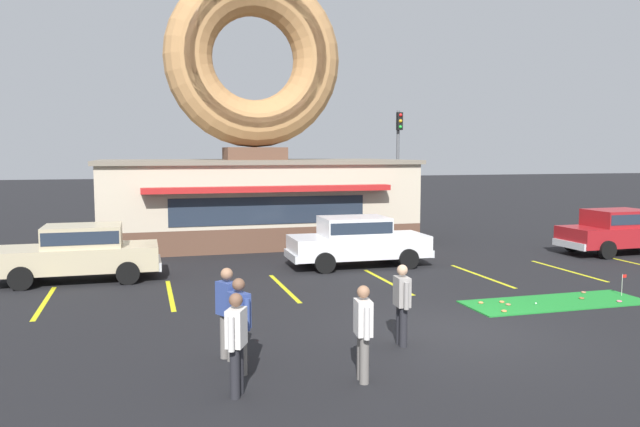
% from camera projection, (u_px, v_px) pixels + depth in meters
% --- Properties ---
extents(ground_plane, '(160.00, 160.00, 0.00)m').
position_uv_depth(ground_plane, '(455.00, 331.00, 12.77)').
color(ground_plane, black).
extents(donut_shop_building, '(12.30, 6.75, 10.96)m').
position_uv_depth(donut_shop_building, '(255.00, 150.00, 25.29)').
color(donut_shop_building, brown).
rests_on(donut_shop_building, ground).
extents(putting_mat, '(4.56, 1.52, 0.03)m').
position_uv_depth(putting_mat, '(556.00, 302.00, 15.19)').
color(putting_mat, '#1E842D').
rests_on(putting_mat, ground).
extents(mini_donut_near_left, '(0.13, 0.13, 0.04)m').
position_uv_depth(mini_donut_near_left, '(504.00, 311.00, 14.23)').
color(mini_donut_near_left, '#D17F47').
rests_on(mini_donut_near_left, putting_mat).
extents(mini_donut_near_right, '(0.13, 0.13, 0.04)m').
position_uv_depth(mini_donut_near_right, '(619.00, 301.00, 15.17)').
color(mini_donut_near_right, '#D8667F').
rests_on(mini_donut_near_right, putting_mat).
extents(mini_donut_mid_left, '(0.13, 0.13, 0.04)m').
position_uv_depth(mini_donut_mid_left, '(481.00, 303.00, 15.02)').
color(mini_donut_mid_left, '#D17F47').
rests_on(mini_donut_mid_left, putting_mat).
extents(mini_donut_mid_centre, '(0.13, 0.13, 0.04)m').
position_uv_depth(mini_donut_mid_centre, '(582.00, 298.00, 15.49)').
color(mini_donut_mid_centre, brown).
rests_on(mini_donut_mid_centre, putting_mat).
extents(mini_donut_mid_right, '(0.13, 0.13, 0.04)m').
position_uv_depth(mini_donut_mid_right, '(502.00, 302.00, 15.10)').
color(mini_donut_mid_right, '#D17F47').
rests_on(mini_donut_mid_right, putting_mat).
extents(mini_donut_far_left, '(0.13, 0.13, 0.04)m').
position_uv_depth(mini_donut_far_left, '(508.00, 304.00, 14.84)').
color(mini_donut_far_left, '#A5724C').
rests_on(mini_donut_far_left, putting_mat).
extents(mini_donut_far_centre, '(0.13, 0.13, 0.04)m').
position_uv_depth(mini_donut_far_centre, '(584.00, 292.00, 16.14)').
color(mini_donut_far_centre, '#A5724C').
rests_on(mini_donut_far_centre, putting_mat).
extents(golf_ball, '(0.04, 0.04, 0.04)m').
position_uv_depth(golf_ball, '(536.00, 303.00, 14.94)').
color(golf_ball, white).
rests_on(golf_ball, putting_mat).
extents(putting_flag_pin, '(0.13, 0.01, 0.55)m').
position_uv_depth(putting_flag_pin, '(623.00, 280.00, 15.81)').
color(putting_flag_pin, silver).
rests_on(putting_flag_pin, putting_mat).
extents(car_white, '(4.59, 2.04, 1.60)m').
position_uv_depth(car_white, '(357.00, 239.00, 20.03)').
color(car_white, silver).
rests_on(car_white, ground).
extents(car_red, '(4.59, 2.05, 1.60)m').
position_uv_depth(car_red, '(620.00, 230.00, 22.57)').
color(car_red, maroon).
rests_on(car_red, ground).
extents(car_champagne, '(4.56, 1.98, 1.60)m').
position_uv_depth(car_champagne, '(80.00, 251.00, 17.73)').
color(car_champagne, '#BCAD89').
rests_on(car_champagne, ground).
extents(pedestrian_blue_sweater_man, '(0.39, 0.53, 1.65)m').
position_uv_depth(pedestrian_blue_sweater_man, '(227.00, 309.00, 10.96)').
color(pedestrian_blue_sweater_man, slate).
rests_on(pedestrian_blue_sweater_man, ground).
extents(pedestrian_hooded_kid, '(0.37, 0.56, 1.61)m').
position_uv_depth(pedestrian_hooded_kid, '(239.00, 321.00, 10.27)').
color(pedestrian_hooded_kid, slate).
rests_on(pedestrian_hooded_kid, ground).
extents(pedestrian_leather_jacket_man, '(0.38, 0.55, 1.58)m').
position_uv_depth(pedestrian_leather_jacket_man, '(236.00, 340.00, 9.31)').
color(pedestrian_leather_jacket_man, '#232328').
rests_on(pedestrian_leather_jacket_man, ground).
extents(pedestrian_clipboard_woman, '(0.27, 0.59, 1.55)m').
position_uv_depth(pedestrian_clipboard_woman, '(402.00, 301.00, 11.78)').
color(pedestrian_clipboard_woman, '#232328').
rests_on(pedestrian_clipboard_woman, ground).
extents(pedestrian_beanie_man, '(0.28, 0.59, 1.56)m').
position_uv_depth(pedestrian_beanie_man, '(363.00, 329.00, 9.91)').
color(pedestrian_beanie_man, slate).
rests_on(pedestrian_beanie_man, ground).
extents(trash_bin, '(0.57, 0.57, 0.97)m').
position_uv_depth(trash_bin, '(107.00, 244.00, 21.49)').
color(trash_bin, '#1E662D').
rests_on(trash_bin, ground).
extents(traffic_light_pole, '(0.28, 0.47, 5.80)m').
position_uv_depth(traffic_light_pole, '(398.00, 151.00, 32.15)').
color(traffic_light_pole, '#595B60').
rests_on(traffic_light_pole, ground).
extents(parking_stripe_far_left, '(0.12, 3.60, 0.01)m').
position_uv_depth(parking_stripe_far_left, '(45.00, 302.00, 15.24)').
color(parking_stripe_far_left, yellow).
rests_on(parking_stripe_far_left, ground).
extents(parking_stripe_left, '(0.12, 3.60, 0.01)m').
position_uv_depth(parking_stripe_left, '(170.00, 295.00, 16.06)').
color(parking_stripe_left, yellow).
rests_on(parking_stripe_left, ground).
extents(parking_stripe_mid_left, '(0.12, 3.60, 0.01)m').
position_uv_depth(parking_stripe_mid_left, '(284.00, 288.00, 16.88)').
color(parking_stripe_mid_left, yellow).
rests_on(parking_stripe_mid_left, ground).
extents(parking_stripe_centre, '(0.12, 3.60, 0.01)m').
position_uv_depth(parking_stripe_centre, '(387.00, 281.00, 17.70)').
color(parking_stripe_centre, yellow).
rests_on(parking_stripe_centre, ground).
extents(parking_stripe_mid_right, '(0.12, 3.60, 0.01)m').
position_uv_depth(parking_stripe_mid_right, '(481.00, 276.00, 18.52)').
color(parking_stripe_mid_right, yellow).
rests_on(parking_stripe_mid_right, ground).
extents(parking_stripe_right, '(0.12, 3.60, 0.01)m').
position_uv_depth(parking_stripe_right, '(567.00, 271.00, 19.34)').
color(parking_stripe_right, yellow).
rests_on(parking_stripe_right, ground).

